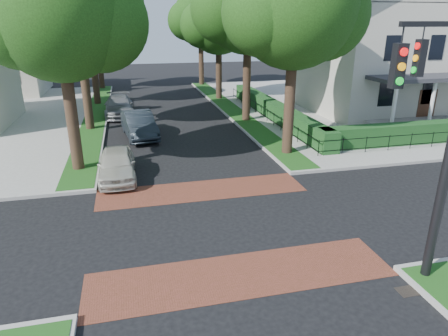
{
  "coord_description": "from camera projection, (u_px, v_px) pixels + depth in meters",
  "views": [
    {
      "loc": [
        -2.81,
        -12.71,
        7.02
      ],
      "look_at": [
        0.6,
        1.54,
        1.6
      ],
      "focal_mm": 32.0,
      "sensor_mm": 36.0,
      "label": 1
    }
  ],
  "objects": [
    {
      "name": "crosswalk_near",
      "position": [
        242.0,
        275.0,
        11.72
      ],
      "size": [
        9.0,
        2.2,
        0.01
      ],
      "primitive_type": "cube",
      "color": "brown",
      "rests_on": "ground"
    },
    {
      "name": "tree_left_back",
      "position": [
        96.0,
        17.0,
        41.21
      ],
      "size": [
        7.75,
        6.66,
        10.44
      ],
      "color": "black",
      "rests_on": "sidewalk_nw"
    },
    {
      "name": "tree_left_near",
      "position": [
        61.0,
        15.0,
        17.53
      ],
      "size": [
        7.5,
        6.45,
        10.2
      ],
      "color": "black",
      "rests_on": "sidewalk_nw"
    },
    {
      "name": "tree_right_mid",
      "position": [
        249.0,
        6.0,
        27.01
      ],
      "size": [
        8.25,
        7.09,
        11.22
      ],
      "color": "black",
      "rests_on": "sidewalk_ne"
    },
    {
      "name": "parked_car_rear",
      "position": [
        119.0,
        106.0,
        31.17
      ],
      "size": [
        2.2,
        5.28,
        1.53
      ],
      "primitive_type": "imported",
      "rotation": [
        0.0,
        0.0,
        0.01
      ],
      "color": "slate",
      "rests_on": "ground"
    },
    {
      "name": "tree_left_far",
      "position": [
        90.0,
        19.0,
        33.08
      ],
      "size": [
        7.0,
        6.02,
        9.86
      ],
      "color": "black",
      "rests_on": "sidewalk_nw"
    },
    {
      "name": "tree_right_far",
      "position": [
        219.0,
        22.0,
        35.56
      ],
      "size": [
        7.25,
        6.23,
        9.74
      ],
      "color": "black",
      "rests_on": "sidewalk_ne"
    },
    {
      "name": "tree_right_back",
      "position": [
        201.0,
        18.0,
        43.65
      ],
      "size": [
        7.5,
        6.45,
        10.2
      ],
      "color": "black",
      "rests_on": "sidewalk_ne"
    },
    {
      "name": "storm_drain",
      "position": [
        409.0,
        291.0,
        11.02
      ],
      "size": [
        0.65,
        0.45,
        0.01
      ],
      "primitive_type": "cube",
      "color": "black",
      "rests_on": "ground"
    },
    {
      "name": "grass_strip_nw",
      "position": [
        96.0,
        115.0,
        30.82
      ],
      "size": [
        1.6,
        29.8,
        0.02
      ],
      "primitive_type": "cube",
      "color": "#1D4814",
      "rests_on": "sidewalk_nw"
    },
    {
      "name": "ground",
      "position": [
        218.0,
        224.0,
        14.64
      ],
      "size": [
        120.0,
        120.0,
        0.0
      ],
      "primitive_type": "plane",
      "color": "black",
      "rests_on": "ground"
    },
    {
      "name": "sidewalk_ne",
      "position": [
        381.0,
        102.0,
        36.21
      ],
      "size": [
        30.0,
        30.0,
        0.15
      ],
      "primitive_type": "cube",
      "color": "gray",
      "rests_on": "ground"
    },
    {
      "name": "fence_main_road",
      "position": [
        264.0,
        113.0,
        29.62
      ],
      "size": [
        0.06,
        18.0,
        0.9
      ],
      "primitive_type": null,
      "color": "black",
      "rests_on": "sidewalk_ne"
    },
    {
      "name": "parked_car_middle",
      "position": [
        139.0,
        125.0,
        25.34
      ],
      "size": [
        2.34,
        5.1,
        1.62
      ],
      "primitive_type": "imported",
      "rotation": [
        0.0,
        0.0,
        0.13
      ],
      "color": "black",
      "rests_on": "ground"
    },
    {
      "name": "hedge_main_road",
      "position": [
        274.0,
        110.0,
        29.75
      ],
      "size": [
        1.0,
        18.0,
        1.2
      ],
      "primitive_type": "cube",
      "color": "#16421B",
      "rests_on": "sidewalk_ne"
    },
    {
      "name": "tree_right_near",
      "position": [
        295.0,
        8.0,
        19.82
      ],
      "size": [
        7.75,
        6.67,
        10.66
      ],
      "color": "black",
      "rests_on": "sidewalk_ne"
    },
    {
      "name": "traffic_signal",
      "position": [
        444.0,
        118.0,
        10.05
      ],
      "size": [
        2.17,
        2.0,
        8.0
      ],
      "color": "black",
      "rests_on": "sidewalk_se"
    },
    {
      "name": "parked_car_front",
      "position": [
        117.0,
        164.0,
        18.67
      ],
      "size": [
        1.71,
        4.19,
        1.42
      ],
      "primitive_type": "imported",
      "rotation": [
        0.0,
        0.0,
        0.01
      ],
      "color": "beige",
      "rests_on": "ground"
    },
    {
      "name": "house_victorian",
      "position": [
        393.0,
        34.0,
        30.9
      ],
      "size": [
        13.0,
        13.05,
        12.48
      ],
      "color": "beige",
      "rests_on": "sidewalk_ne"
    },
    {
      "name": "grass_strip_ne",
      "position": [
        231.0,
        109.0,
        33.19
      ],
      "size": [
        1.6,
        29.8,
        0.02
      ],
      "primitive_type": "cube",
      "color": "#1D4814",
      "rests_on": "sidewalk_ne"
    },
    {
      "name": "crosswalk_far",
      "position": [
        202.0,
        190.0,
        17.56
      ],
      "size": [
        9.0,
        2.2,
        0.01
      ],
      "primitive_type": "cube",
      "color": "brown",
      "rests_on": "ground"
    }
  ]
}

